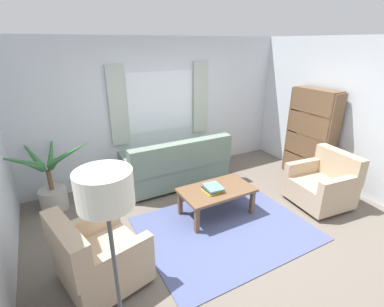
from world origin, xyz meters
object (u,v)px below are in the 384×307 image
object	(u,v)px
armchair_left	(97,257)
armchair_right	(323,184)
standing_lamp	(107,208)
book_stack_on_table	(213,188)
potted_plant	(50,183)
couch	(177,166)
coffee_table	(217,192)
bookshelf	(311,135)

from	to	relation	value
armchair_left	armchair_right	world-z (taller)	same
armchair_right	standing_lamp	distance (m)	3.82
book_stack_on_table	standing_lamp	bearing A→B (deg)	-140.65
armchair_right	armchair_left	bearing A→B (deg)	-84.95
armchair_left	potted_plant	xyz separation A→B (m)	(-0.32, 1.89, 0.10)
couch	coffee_table	xyz separation A→B (m)	(0.10, -1.16, 0.01)
couch	armchair_right	world-z (taller)	couch
couch	potted_plant	distance (m)	2.10
armchair_right	coffee_table	size ratio (longest dim) A/B	0.84
couch	book_stack_on_table	bearing A→B (deg)	91.20
bookshelf	standing_lamp	world-z (taller)	standing_lamp
armchair_right	bookshelf	xyz separation A→B (m)	(0.57, 0.80, 0.52)
coffee_table	book_stack_on_table	xyz separation A→B (m)	(-0.08, -0.01, 0.09)
armchair_right	book_stack_on_table	world-z (taller)	armchair_right
book_stack_on_table	potted_plant	size ratio (longest dim) A/B	0.23
armchair_right	coffee_table	bearing A→B (deg)	-102.63
potted_plant	bookshelf	size ratio (longest dim) A/B	0.79
bookshelf	armchair_left	bearing A→B (deg)	100.13
bookshelf	standing_lamp	bearing A→B (deg)	112.48
standing_lamp	coffee_table	bearing A→B (deg)	38.42
coffee_table	armchair_left	bearing A→B (deg)	-164.87
couch	armchair_right	xyz separation A→B (m)	(1.79, -1.74, -0.01)
armchair_right	book_stack_on_table	size ratio (longest dim) A/B	2.98
bookshelf	armchair_right	bearing A→B (deg)	144.68
book_stack_on_table	standing_lamp	world-z (taller)	standing_lamp
coffee_table	potted_plant	xyz separation A→B (m)	(-2.19, 1.38, 0.07)
armchair_right	couch	bearing A→B (deg)	-128.05
coffee_table	potted_plant	size ratio (longest dim) A/B	0.81
armchair_left	bookshelf	xyz separation A→B (m)	(4.12, 0.74, 0.52)
coffee_table	potted_plant	world-z (taller)	potted_plant
armchair_left	book_stack_on_table	xyz separation A→B (m)	(1.79, 0.49, 0.12)
book_stack_on_table	potted_plant	bearing A→B (deg)	146.54
coffee_table	armchair_right	bearing A→B (deg)	-18.76
book_stack_on_table	bookshelf	distance (m)	2.38
armchair_left	armchair_right	xyz separation A→B (m)	(3.55, -0.07, 0.00)
standing_lamp	couch	bearing A→B (deg)	56.43
armchair_right	potted_plant	xyz separation A→B (m)	(-3.87, 1.95, 0.10)
bookshelf	standing_lamp	xyz separation A→B (m)	(-4.10, -1.70, 0.63)
book_stack_on_table	couch	bearing A→B (deg)	91.20
armchair_right	standing_lamp	world-z (taller)	standing_lamp
book_stack_on_table	potted_plant	distance (m)	2.53
armchair_right	book_stack_on_table	distance (m)	1.85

